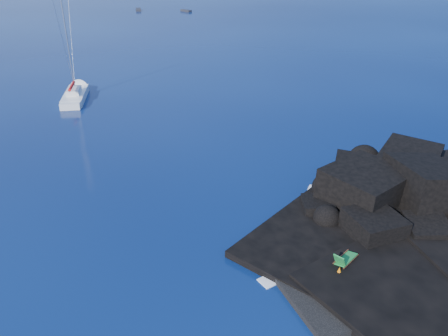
% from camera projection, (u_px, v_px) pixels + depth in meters
% --- Properties ---
extents(ground, '(400.00, 400.00, 0.00)m').
position_uv_depth(ground, '(295.00, 316.00, 21.38)').
color(ground, '#030E36').
rests_on(ground, ground).
extents(headland, '(24.00, 24.00, 3.60)m').
position_uv_depth(headland, '(426.00, 218.00, 29.22)').
color(headland, black).
rests_on(headland, ground).
extents(beach, '(9.08, 6.86, 0.70)m').
position_uv_depth(beach, '(357.00, 281.00, 23.67)').
color(beach, black).
rests_on(beach, ground).
extents(surf_foam, '(10.00, 8.00, 0.06)m').
position_uv_depth(surf_foam, '(312.00, 236.00, 27.43)').
color(surf_foam, white).
rests_on(surf_foam, ground).
extents(sailboat, '(5.90, 11.43, 11.82)m').
position_uv_depth(sailboat, '(76.00, 99.00, 52.66)').
color(sailboat, white).
rests_on(sailboat, ground).
extents(deck_chair, '(1.91, 1.31, 1.21)m').
position_uv_depth(deck_chair, '(346.00, 256.00, 24.12)').
color(deck_chair, '#1A7832').
rests_on(deck_chair, beach).
extents(towel, '(1.91, 0.99, 0.05)m').
position_uv_depth(towel, '(365.00, 253.00, 25.21)').
color(towel, white).
rests_on(towel, beach).
extents(sunbather, '(1.80, 0.55, 0.25)m').
position_uv_depth(sunbather, '(366.00, 251.00, 25.15)').
color(sunbather, tan).
rests_on(sunbather, towel).
extents(marker_cone, '(0.47, 0.47, 0.59)m').
position_uv_depth(marker_cone, '(339.00, 272.00, 23.38)').
color(marker_cone, orange).
rests_on(marker_cone, beach).
extents(distant_boat_a, '(2.74, 4.91, 0.63)m').
position_uv_depth(distant_boat_a, '(138.00, 11.00, 129.84)').
color(distant_boat_a, '#25252A').
rests_on(distant_boat_a, ground).
extents(distant_boat_b, '(2.18, 4.10, 0.52)m').
position_uv_depth(distant_boat_b, '(186.00, 12.00, 127.91)').
color(distant_boat_b, '#252529').
rests_on(distant_boat_b, ground).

